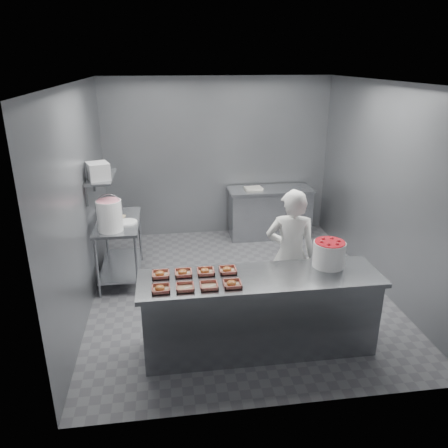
{
  "coord_description": "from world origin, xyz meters",
  "views": [
    {
      "loc": [
        -0.96,
        -5.38,
        3.06
      ],
      "look_at": [
        -0.23,
        -0.2,
        1.08
      ],
      "focal_mm": 35.0,
      "sensor_mm": 36.0,
      "label": 1
    }
  ],
  "objects_px": {
    "tray_4": "(160,274)",
    "tray_0": "(161,289)",
    "service_counter": "(259,313)",
    "tray_3": "(232,284)",
    "tray_6": "(206,271)",
    "tray_1": "(185,287)",
    "appliance": "(98,171)",
    "tray_2": "(209,286)",
    "glaze_bucket": "(110,215)",
    "strawberry_tub": "(329,253)",
    "back_counter": "(270,212)",
    "prep_table": "(120,241)",
    "tray_7": "(228,270)",
    "worker": "(290,255)",
    "tray_5": "(183,273)"
  },
  "relations": [
    {
      "from": "tray_6",
      "to": "back_counter",
      "type": "bearing_deg",
      "value": 64.55
    },
    {
      "from": "tray_3",
      "to": "tray_7",
      "type": "relative_size",
      "value": 1.0
    },
    {
      "from": "service_counter",
      "to": "tray_1",
      "type": "height_order",
      "value": "tray_1"
    },
    {
      "from": "back_counter",
      "to": "tray_2",
      "type": "xyz_separation_m",
      "value": [
        -1.47,
        -3.41,
        0.47
      ]
    },
    {
      "from": "tray_3",
      "to": "tray_6",
      "type": "xyz_separation_m",
      "value": [
        -0.24,
        0.31,
        0.0
      ]
    },
    {
      "from": "tray_5",
      "to": "tray_6",
      "type": "height_order",
      "value": "same"
    },
    {
      "from": "service_counter",
      "to": "tray_1",
      "type": "relative_size",
      "value": 13.88
    },
    {
      "from": "service_counter",
      "to": "tray_7",
      "type": "relative_size",
      "value": 13.88
    },
    {
      "from": "tray_1",
      "to": "strawberry_tub",
      "type": "bearing_deg",
      "value": 10.71
    },
    {
      "from": "back_counter",
      "to": "tray_7",
      "type": "relative_size",
      "value": 8.01
    },
    {
      "from": "tray_3",
      "to": "strawberry_tub",
      "type": "height_order",
      "value": "strawberry_tub"
    },
    {
      "from": "prep_table",
      "to": "worker",
      "type": "bearing_deg",
      "value": -31.08
    },
    {
      "from": "glaze_bucket",
      "to": "tray_2",
      "type": "bearing_deg",
      "value": -56.8
    },
    {
      "from": "prep_table",
      "to": "tray_3",
      "type": "xyz_separation_m",
      "value": [
        1.32,
        -2.11,
        0.33
      ]
    },
    {
      "from": "back_counter",
      "to": "tray_4",
      "type": "bearing_deg",
      "value": -122.25
    },
    {
      "from": "tray_6",
      "to": "worker",
      "type": "height_order",
      "value": "worker"
    },
    {
      "from": "back_counter",
      "to": "appliance",
      "type": "bearing_deg",
      "value": -151.21
    },
    {
      "from": "tray_5",
      "to": "tray_7",
      "type": "bearing_deg",
      "value": 0.0
    },
    {
      "from": "service_counter",
      "to": "tray_3",
      "type": "xyz_separation_m",
      "value": [
        -0.33,
        -0.16,
        0.47
      ]
    },
    {
      "from": "service_counter",
      "to": "glaze_bucket",
      "type": "relative_size",
      "value": 5.09
    },
    {
      "from": "prep_table",
      "to": "tray_0",
      "type": "relative_size",
      "value": 6.4
    },
    {
      "from": "tray_7",
      "to": "appliance",
      "type": "bearing_deg",
      "value": 132.94
    },
    {
      "from": "tray_5",
      "to": "service_counter",
      "type": "bearing_deg",
      "value": -10.9
    },
    {
      "from": "strawberry_tub",
      "to": "tray_0",
      "type": "bearing_deg",
      "value": -170.67
    },
    {
      "from": "tray_0",
      "to": "tray_7",
      "type": "distance_m",
      "value": 0.79
    },
    {
      "from": "tray_3",
      "to": "appliance",
      "type": "relative_size",
      "value": 0.63
    },
    {
      "from": "tray_3",
      "to": "prep_table",
      "type": "bearing_deg",
      "value": 122.03
    },
    {
      "from": "tray_5",
      "to": "glaze_bucket",
      "type": "height_order",
      "value": "glaze_bucket"
    },
    {
      "from": "service_counter",
      "to": "glaze_bucket",
      "type": "xyz_separation_m",
      "value": [
        -1.71,
        1.58,
        0.67
      ]
    },
    {
      "from": "tray_3",
      "to": "tray_6",
      "type": "height_order",
      "value": "same"
    },
    {
      "from": "tray_2",
      "to": "tray_6",
      "type": "bearing_deg",
      "value": 90.55
    },
    {
      "from": "tray_5",
      "to": "strawberry_tub",
      "type": "distance_m",
      "value": 1.62
    },
    {
      "from": "prep_table",
      "to": "appliance",
      "type": "height_order",
      "value": "appliance"
    },
    {
      "from": "service_counter",
      "to": "tray_7",
      "type": "bearing_deg",
      "value": 154.77
    },
    {
      "from": "tray_7",
      "to": "strawberry_tub",
      "type": "xyz_separation_m",
      "value": [
        1.13,
        -0.01,
        0.13
      ]
    },
    {
      "from": "back_counter",
      "to": "worker",
      "type": "distance_m",
      "value": 2.66
    },
    {
      "from": "tray_0",
      "to": "tray_5",
      "type": "distance_m",
      "value": 0.39
    },
    {
      "from": "worker",
      "to": "appliance",
      "type": "height_order",
      "value": "appliance"
    },
    {
      "from": "tray_6",
      "to": "glaze_bucket",
      "type": "distance_m",
      "value": 1.83
    },
    {
      "from": "service_counter",
      "to": "tray_1",
      "type": "distance_m",
      "value": 0.95
    },
    {
      "from": "tray_2",
      "to": "strawberry_tub",
      "type": "relative_size",
      "value": 0.53
    },
    {
      "from": "appliance",
      "to": "tray_2",
      "type": "bearing_deg",
      "value": -76.05
    },
    {
      "from": "tray_6",
      "to": "strawberry_tub",
      "type": "relative_size",
      "value": 0.53
    },
    {
      "from": "appliance",
      "to": "worker",
      "type": "bearing_deg",
      "value": -44.68
    },
    {
      "from": "worker",
      "to": "strawberry_tub",
      "type": "distance_m",
      "value": 0.62
    },
    {
      "from": "tray_0",
      "to": "tray_3",
      "type": "relative_size",
      "value": 1.0
    },
    {
      "from": "tray_4",
      "to": "strawberry_tub",
      "type": "height_order",
      "value": "strawberry_tub"
    },
    {
      "from": "tray_0",
      "to": "tray_1",
      "type": "height_order",
      "value": "tray_0"
    },
    {
      "from": "worker",
      "to": "glaze_bucket",
      "type": "relative_size",
      "value": 3.24
    },
    {
      "from": "tray_4",
      "to": "tray_0",
      "type": "bearing_deg",
      "value": -90.0
    }
  ]
}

